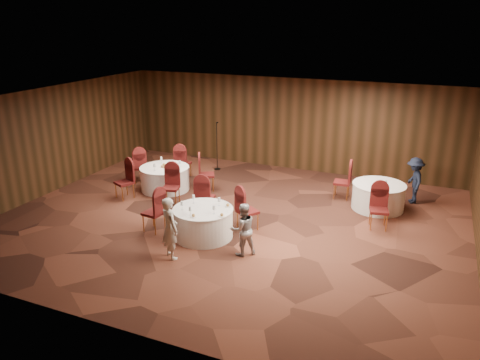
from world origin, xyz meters
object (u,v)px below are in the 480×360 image
at_px(table_right, 378,196).
at_px(woman_a, 170,228).
at_px(man_c, 414,180).
at_px(table_main, 203,222).
at_px(mic_stand, 217,155).
at_px(table_left, 165,178).
at_px(woman_b, 243,229).

xyz_separation_m(table_right, woman_a, (-3.91, -4.77, 0.35)).
bearing_deg(table_right, woman_a, -129.37).
height_order(table_right, man_c, man_c).
relative_size(table_main, mic_stand, 0.87).
relative_size(table_left, woman_b, 1.23).
xyz_separation_m(table_left, woman_a, (2.46, -3.73, 0.35)).
xyz_separation_m(mic_stand, woman_b, (3.29, -5.47, 0.12)).
xyz_separation_m(table_left, mic_stand, (0.60, 2.52, 0.13)).
bearing_deg(table_right, table_main, -136.61).
height_order(table_left, man_c, man_c).
bearing_deg(woman_b, table_left, -80.25).
distance_m(table_right, woman_a, 6.18).
bearing_deg(table_left, woman_a, -56.63).
distance_m(table_main, man_c, 6.38).
distance_m(mic_stand, woman_b, 6.39).
distance_m(table_left, woman_b, 4.90).
xyz_separation_m(table_main, man_c, (4.60, 4.41, 0.30)).
bearing_deg(man_c, table_left, -91.73).
height_order(table_left, woman_a, woman_a).
height_order(table_main, table_right, same).
xyz_separation_m(table_left, table_right, (6.37, 1.03, 0.00)).
relative_size(table_main, man_c, 1.10).
xyz_separation_m(woman_a, man_c, (4.78, 5.65, -0.05)).
bearing_deg(table_right, mic_stand, 165.58).
height_order(table_main, table_left, same).
bearing_deg(table_main, woman_a, -98.31).
xyz_separation_m(table_main, woman_a, (-0.18, -1.24, 0.35)).
bearing_deg(table_main, mic_stand, 112.11).
bearing_deg(woman_b, woman_a, -14.69).
height_order(table_left, woman_b, woman_b).
relative_size(table_main, woman_b, 1.19).
bearing_deg(woman_b, mic_stand, -102.03).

